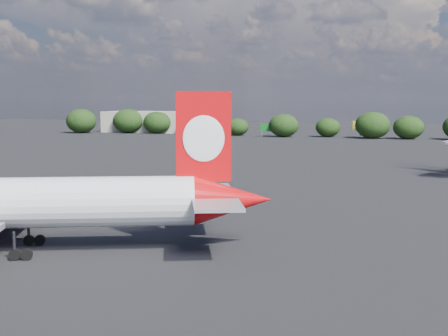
# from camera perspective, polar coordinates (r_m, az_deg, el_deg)

# --- Properties ---
(ground) EXTENTS (500.00, 500.00, 0.00)m
(ground) POSITION_cam_1_polar(r_m,az_deg,el_deg) (96.71, -0.77, -1.37)
(ground) COLOR black
(ground) RESTS_ON ground
(qantas_airliner) EXTENTS (40.32, 38.81, 13.68)m
(qantas_airliner) POSITION_cam_1_polar(r_m,az_deg,el_deg) (55.44, -18.36, -3.18)
(qantas_airliner) COLOR white
(qantas_airliner) RESTS_ON ground
(terminal_building) EXTENTS (42.00, 16.00, 8.00)m
(terminal_building) POSITION_cam_1_polar(r_m,az_deg,el_deg) (242.49, -5.93, 4.22)
(terminal_building) COLOR #A09A8A
(terminal_building) RESTS_ON ground
(highway_sign) EXTENTS (6.00, 0.30, 4.50)m
(highway_sign) POSITION_cam_1_polar(r_m,az_deg,el_deg) (212.80, 4.13, 3.70)
(highway_sign) COLOR #14641E
(highway_sign) RESTS_ON ground
(billboard_yellow) EXTENTS (5.00, 0.30, 5.50)m
(billboard_yellow) POSITION_cam_1_polar(r_m,az_deg,el_deg) (214.15, 12.36, 3.79)
(billboard_yellow) COLOR yellow
(billboard_yellow) RESTS_ON ground
(horizon_treeline) EXTENTS (210.10, 17.07, 9.20)m
(horizon_treeline) POSITION_cam_1_polar(r_m,az_deg,el_deg) (212.38, 9.77, 3.92)
(horizon_treeline) COLOR black
(horizon_treeline) RESTS_ON ground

